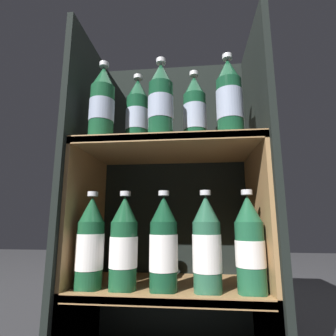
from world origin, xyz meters
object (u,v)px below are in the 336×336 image
Objects in this scene: bottle_lower_front_3 at (207,246)px; bottle_lower_front_4 at (250,245)px; bottle_upper_front_0 at (102,106)px; bottle_lower_front_0 at (90,245)px; bottle_upper_front_2 at (229,100)px; bottle_upper_back_0 at (137,115)px; bottle_lower_front_2 at (164,245)px; bottle_lower_front_1 at (124,245)px; bottle_upper_back_1 at (195,113)px; bottle_upper_front_1 at (161,103)px.

bottle_lower_front_3 is 1.00× the size of bottle_lower_front_4.
bottle_upper_front_0 is 0.43m from bottle_lower_front_0.
bottle_upper_front_2 is at bearing 0.00° from bottle_lower_front_3.
bottle_lower_front_2 is (0.10, -0.09, -0.43)m from bottle_upper_back_0.
bottle_upper_front_0 is at bearing 180.00° from bottle_lower_front_3.
bottle_lower_front_1 is (-0.31, -0.00, -0.43)m from bottle_upper_front_2.
bottle_upper_front_2 is (0.40, 0.00, -0.00)m from bottle_upper_front_0.
bottle_lower_front_2 is at bearing -39.71° from bottle_upper_back_0.
bottle_lower_front_0 is at bearing 180.00° from bottle_upper_front_2.
bottle_upper_back_1 is 1.00× the size of bottle_lower_front_3.
bottle_lower_front_0 and bottle_lower_front_3 have the same top height.
bottle_lower_front_3 is 0.12m from bottle_lower_front_4.
bottle_lower_front_3 is (0.23, 0.00, -0.00)m from bottle_lower_front_1.
bottle_upper_front_2 is at bearing -15.98° from bottle_upper_back_0.
bottle_upper_front_1 is 0.45m from bottle_lower_front_3.
bottle_upper_back_0 is 1.00× the size of bottle_lower_front_4.
bottle_lower_front_4 is (0.04, -0.00, -0.42)m from bottle_upper_front_2.
bottle_upper_front_0 is at bearing 180.00° from bottle_lower_front_1.
bottle_upper_back_0 is 1.00× the size of bottle_lower_front_0.
bottle_upper_front_2 is 1.00× the size of bottle_upper_back_1.
bottle_upper_front_1 reaches higher than bottle_lower_front_0.
bottle_upper_front_1 is at bearing 180.00° from bottle_lower_front_3.
bottle_lower_front_1 and bottle_lower_front_2 have the same top height.
bottle_upper_back_1 is (0.20, 0.00, -0.00)m from bottle_upper_back_0.
bottle_upper_back_1 is at bearing 0.00° from bottle_upper_back_0.
bottle_upper_front_2 and bottle_upper_back_1 have the same top height.
bottle_lower_front_3 is at bearing -180.00° from bottle_upper_front_2.
bottle_upper_back_1 is 0.48m from bottle_lower_front_1.
bottle_lower_front_1 is (-0.01, -0.09, -0.43)m from bottle_upper_back_0.
bottle_upper_front_0 is 0.19m from bottle_upper_front_1.
bottle_upper_front_2 is 0.43m from bottle_lower_front_4.
bottle_upper_front_0 is 0.61m from bottle_lower_front_4.
bottle_upper_back_1 reaches higher than bottle_lower_front_1.
bottle_lower_front_1 is at bearing 180.00° from bottle_lower_front_2.
bottle_lower_front_1 is (-0.21, -0.09, -0.43)m from bottle_upper_back_1.
bottle_upper_front_1 is at bearing 0.00° from bottle_lower_front_1.
bottle_upper_front_1 is at bearing -180.00° from bottle_upper_front_2.
bottle_upper_back_0 is at bearing 164.02° from bottle_upper_front_2.
bottle_lower_front_4 is (0.12, 0.00, 0.00)m from bottle_lower_front_3.
bottle_lower_front_1 is 0.11m from bottle_lower_front_2.
bottle_upper_back_0 is 0.45m from bottle_lower_front_2.
bottle_lower_front_4 is (0.45, -0.00, 0.00)m from bottle_lower_front_0.
bottle_lower_front_1 is (-0.10, 0.00, -0.43)m from bottle_upper_front_1.
bottle_lower_front_2 is at bearing 0.00° from bottle_lower_front_1.
bottle_lower_front_4 is at bearing 0.00° from bottle_lower_front_2.
bottle_upper_front_0 is 1.00× the size of bottle_lower_front_2.
bottle_upper_front_0 is 1.00× the size of bottle_lower_front_0.
bottle_lower_front_2 is at bearing -137.30° from bottle_upper_back_1.
bottle_upper_front_2 is 0.59m from bottle_lower_front_0.
bottle_lower_front_1 is (0.10, -0.00, 0.00)m from bottle_lower_front_0.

